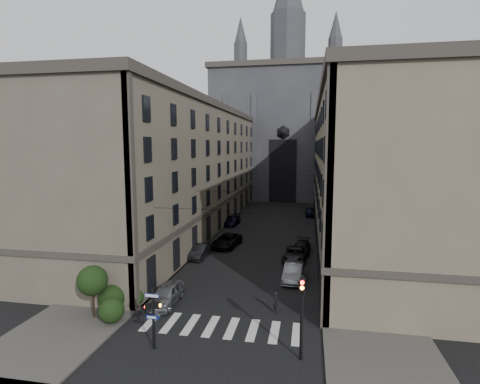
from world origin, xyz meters
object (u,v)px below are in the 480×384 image
Objects in this scene: car_left_far at (232,221)px; car_right_midnear at (295,254)px; car_left_near at (167,294)px; car_right_near at (293,272)px; pedestrian at (276,302)px; car_right_far at (310,212)px; pedestrian_signal_left at (153,314)px; car_left_midfar at (227,241)px; traffic_light_right at (302,308)px; car_left_midnear at (200,251)px; car_right_midfar at (302,247)px; gothic_tower at (286,125)px.

car_right_midnear is at bearing -53.15° from car_left_far.
car_right_near is at bearing 35.84° from car_left_near.
car_left_far is 31.88m from pedestrian.
car_right_far is (1.64, 33.20, -0.02)m from car_right_near.
pedestrian_signal_left is 47.96m from car_right_far.
car_left_near is 0.83× the size of car_left_midfar.
pedestrian is (-0.89, -13.40, 0.10)m from car_right_midnear.
car_left_near is 2.89× the size of pedestrian.
car_right_near is 6.16m from car_right_midnear.
traffic_light_right is (9.11, 0.42, 0.97)m from pedestrian_signal_left.
pedestrian is at bearing -50.60° from car_left_midnear.
pedestrian_signal_left is 9.75m from pedestrian.
car_right_midnear is at bearing 53.42° from car_left_near.
car_left_midnear is at bearing -115.39° from car_right_far.
car_left_midfar is 19.28m from pedestrian.
traffic_light_right is 3.15× the size of pedestrian.
car_left_far is at bearing 107.95° from traffic_light_right.
car_left_near is at bearing -118.47° from car_right_midfar.
gothic_tower is 57.33m from car_left_midnear.
pedestrian is (7.79, -17.64, 0.03)m from car_left_midfar.
pedestrian_signal_left reaches higher than car_left_far.
car_right_near reaches higher than car_left_midnear.
car_left_midnear is 2.73× the size of pedestrian.
traffic_light_right is 1.05× the size of car_left_far.
pedestrian_signal_left is 2.43× the size of pedestrian.
gothic_tower is at bearing 84.99° from car_left_far.
gothic_tower is 62.26m from car_right_near.
traffic_light_right reaches higher than car_right_near.
traffic_light_right is at bearing -85.74° from car_right_midfar.
gothic_tower is 11.68× the size of car_left_far.
car_right_near is 1.07× the size of car_right_far.
pedestrian is at bearing -89.38° from car_right_midnear.
car_right_far is (12.40, 10.10, 0.05)m from car_left_far.
gothic_tower reaches higher than car_right_midfar.
pedestrian is at bearing -67.52° from car_left_far.
car_right_near reaches higher than car_left_far.
pedestrian_signal_left is at bearing -81.23° from car_left_far.
pedestrian_signal_left is 0.77× the size of traffic_light_right.
gothic_tower is at bearing -13.91° from pedestrian.
car_right_midnear reaches higher than car_right_midfar.
gothic_tower is 69.17m from pedestrian.
car_left_midnear is (-6.20, -54.38, -17.06)m from gothic_tower.
car_left_midnear is 5.45m from car_left_midfar.
traffic_light_right is 38.36m from car_left_far.
pedestrian_signal_left reaches higher than car_left_near.
car_right_far is (0.60, 46.52, -2.52)m from traffic_light_right.
car_left_midfar is (1.04, 17.64, -0.02)m from car_left_near.
car_right_midnear is (10.69, 0.83, -0.02)m from car_left_midnear.
pedestrian_signal_left is at bearing -103.09° from car_right_far.
gothic_tower is 32.12m from car_right_far.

